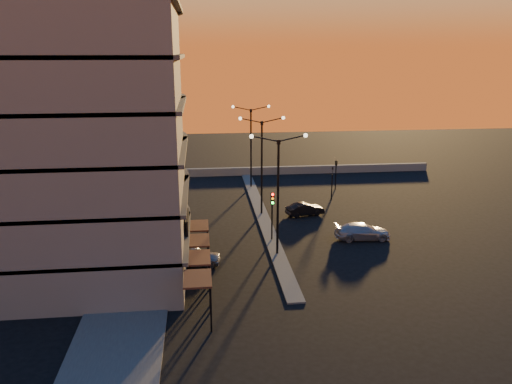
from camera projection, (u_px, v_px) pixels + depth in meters
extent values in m
plane|color=black|center=(277.00, 254.00, 38.98)|extent=(120.00, 120.00, 0.00)
cube|color=#4E4D4B|center=(146.00, 241.00, 41.66)|extent=(5.00, 40.00, 0.12)
cube|color=#4E4D4B|center=(262.00, 214.00, 48.52)|extent=(1.20, 36.00, 0.12)
cube|color=slate|center=(262.00, 171.00, 63.91)|extent=(44.00, 0.50, 1.00)
cylinder|color=slate|center=(83.00, 92.00, 35.97)|extent=(14.00, 14.00, 25.00)
cube|color=slate|center=(66.00, 98.00, 31.19)|extent=(14.00, 10.00, 25.00)
cylinder|color=black|center=(97.00, 233.00, 38.95)|extent=(14.16, 14.16, 2.40)
cube|color=black|center=(187.00, 223.00, 35.36)|extent=(0.15, 3.20, 1.20)
cylinder|color=black|center=(278.00, 199.00, 37.75)|extent=(0.18, 0.18, 9.00)
cube|color=black|center=(279.00, 142.00, 36.55)|extent=(0.25, 0.25, 0.35)
sphere|color=#FFE5B2|center=(251.00, 136.00, 36.21)|extent=(0.32, 0.32, 0.32)
sphere|color=#FFE5B2|center=(306.00, 135.00, 36.64)|extent=(0.32, 0.32, 0.32)
cylinder|color=black|center=(262.00, 169.00, 47.31)|extent=(0.18, 0.18, 9.00)
cube|color=black|center=(262.00, 123.00, 46.11)|extent=(0.25, 0.25, 0.35)
sphere|color=#FFE5B2|center=(240.00, 118.00, 45.77)|extent=(0.32, 0.32, 0.32)
sphere|color=#FFE5B2|center=(283.00, 118.00, 46.20)|extent=(0.32, 0.32, 0.32)
cylinder|color=black|center=(251.00, 149.00, 56.87)|extent=(0.18, 0.18, 9.00)
cube|color=black|center=(251.00, 111.00, 55.67)|extent=(0.25, 0.25, 0.35)
sphere|color=#FFE5B2|center=(233.00, 107.00, 55.33)|extent=(0.32, 0.32, 0.32)
sphere|color=#FFE5B2|center=(269.00, 106.00, 55.76)|extent=(0.32, 0.32, 0.32)
cylinder|color=black|center=(272.00, 222.00, 41.41)|extent=(0.12, 0.12, 3.20)
cube|color=black|center=(272.00, 198.00, 40.65)|extent=(0.28, 0.16, 1.00)
sphere|color=#FF0C05|center=(273.00, 195.00, 40.46)|extent=(0.20, 0.20, 0.20)
sphere|color=orange|center=(273.00, 199.00, 40.56)|extent=(0.20, 0.20, 0.20)
sphere|color=#0CFF26|center=(273.00, 203.00, 40.65)|extent=(0.20, 0.20, 0.20)
cylinder|color=black|center=(332.00, 187.00, 52.84)|extent=(0.12, 0.12, 2.80)
imported|color=black|center=(333.00, 171.00, 52.35)|extent=(0.13, 0.16, 0.80)
cylinder|color=black|center=(336.00, 178.00, 56.83)|extent=(0.12, 0.12, 2.80)
imported|color=black|center=(336.00, 162.00, 56.33)|extent=(0.42, 1.99, 0.80)
imported|color=gray|center=(193.00, 256.00, 36.89)|extent=(4.16, 1.99, 1.37)
imported|color=black|center=(305.00, 209.00, 48.10)|extent=(3.89, 2.11, 1.22)
imported|color=#A9AAB1|center=(362.00, 231.00, 42.02)|extent=(4.77, 2.14, 1.36)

